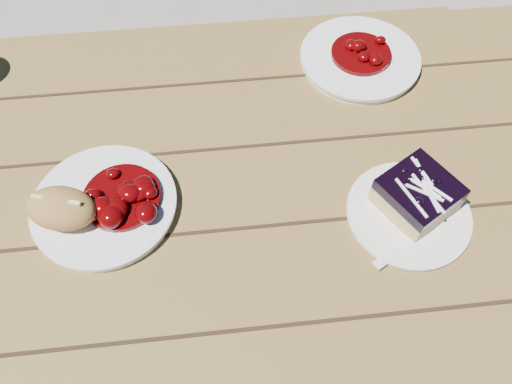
{
  "coord_description": "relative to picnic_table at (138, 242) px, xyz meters",
  "views": [
    {
      "loc": [
        0.18,
        -0.45,
        1.44
      ],
      "look_at": [
        0.22,
        -0.05,
        0.81
      ],
      "focal_mm": 35.0,
      "sensor_mm": 36.0,
      "label": 1
    }
  ],
  "objects": [
    {
      "name": "second_plate",
      "position": [
        0.46,
        0.27,
        0.17
      ],
      "size": [
        0.23,
        0.23,
        0.02
      ],
      "primitive_type": "cylinder",
      "color": "white",
      "rests_on": "picnic_table"
    },
    {
      "name": "ground",
      "position": [
        0.0,
        0.0,
        -0.59
      ],
      "size": [
        60.0,
        60.0,
        0.0
      ],
      "primitive_type": "plane",
      "color": "gray",
      "rests_on": "ground"
    },
    {
      "name": "picnic_table",
      "position": [
        0.0,
        0.0,
        0.0
      ],
      "size": [
        2.0,
        1.55,
        0.75
      ],
      "color": "brown",
      "rests_on": "ground"
    },
    {
      "name": "main_plate",
      "position": [
        -0.02,
        -0.02,
        0.17
      ],
      "size": [
        0.22,
        0.22,
        0.02
      ],
      "primitive_type": "cylinder",
      "color": "white",
      "rests_on": "picnic_table"
    },
    {
      "name": "blueberry_cake",
      "position": [
        0.47,
        -0.07,
        0.2
      ],
      "size": [
        0.14,
        0.14,
        0.06
      ],
      "rotation": [
        0.0,
        0.0,
        0.54
      ],
      "color": "tan",
      "rests_on": "dessert_plate"
    },
    {
      "name": "second_stew",
      "position": [
        0.46,
        0.27,
        0.2
      ],
      "size": [
        0.12,
        0.12,
        0.04
      ],
      "primitive_type": null,
      "color": "#540304",
      "rests_on": "second_plate"
    },
    {
      "name": "goulash_stew",
      "position": [
        0.01,
        -0.02,
        0.2
      ],
      "size": [
        0.12,
        0.12,
        0.04
      ],
      "primitive_type": null,
      "color": "#540304",
      "rests_on": "main_plate"
    },
    {
      "name": "fork_dessert",
      "position": [
        0.44,
        -0.14,
        0.17
      ],
      "size": [
        0.15,
        0.1,
        0.0
      ],
      "primitive_type": null,
      "rotation": [
        0.0,
        0.0,
        -1.07
      ],
      "color": "white",
      "rests_on": "dessert_plate"
    },
    {
      "name": "dessert_plate",
      "position": [
        0.46,
        -0.09,
        0.17
      ],
      "size": [
        0.19,
        0.19,
        0.01
      ],
      "primitive_type": "cylinder",
      "color": "white",
      "rests_on": "picnic_table"
    },
    {
      "name": "bread_roll",
      "position": [
        -0.07,
        -0.04,
        0.21
      ],
      "size": [
        0.12,
        0.1,
        0.06
      ],
      "primitive_type": "ellipsoid",
      "rotation": [
        0.0,
        0.0,
        -0.28
      ],
      "color": "#AA7B41",
      "rests_on": "main_plate"
    }
  ]
}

